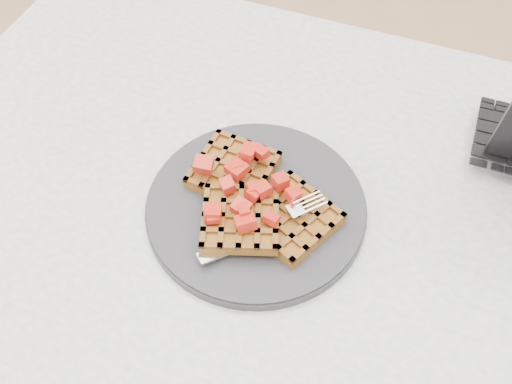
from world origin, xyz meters
TOP-DOWN VIEW (x-y plane):
  - table at (0.00, 0.00)m, footprint 1.20×0.80m
  - plate at (-0.07, -0.02)m, footprint 0.28×0.28m
  - waffles at (-0.07, -0.02)m, footprint 0.21×0.19m
  - strawberry_pile at (-0.07, -0.02)m, footprint 0.15×0.15m
  - fork at (-0.04, -0.05)m, footprint 0.14×0.15m

SIDE VIEW (x-z plane):
  - table at x=0.00m, z-range 0.26..1.01m
  - plate at x=-0.07m, z-range 0.75..0.77m
  - fork at x=-0.04m, z-range 0.77..0.78m
  - waffles at x=-0.07m, z-range 0.76..0.79m
  - strawberry_pile at x=-0.07m, z-range 0.79..0.82m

